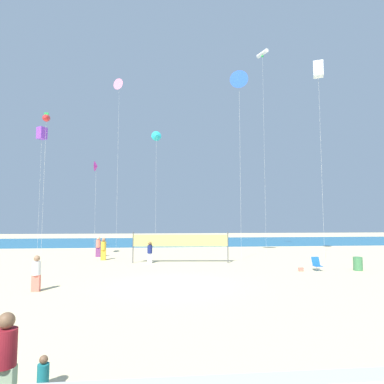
# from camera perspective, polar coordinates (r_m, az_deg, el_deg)

# --- Properties ---
(ground_plane) EXTENTS (120.00, 120.00, 0.00)m
(ground_plane) POSITION_cam_1_polar(r_m,az_deg,el_deg) (17.27, -3.32, -16.12)
(ground_plane) COLOR beige
(ocean_band) EXTENTS (120.00, 20.00, 0.01)m
(ocean_band) POSITION_cam_1_polar(r_m,az_deg,el_deg) (49.25, -4.80, -8.74)
(ocean_band) COLOR #1E6B99
(ocean_band) RESTS_ON ground
(mother_figure) EXTENTS (0.39, 0.39, 1.72)m
(mother_figure) POSITION_cam_1_polar(r_m,az_deg,el_deg) (7.23, -30.24, -24.14)
(mother_figure) COLOR #99B28C
(mother_figure) RESTS_ON ground
(toddler_figure) EXTENTS (0.21, 0.21, 0.91)m
(toddler_figure) POSITION_cam_1_polar(r_m,az_deg,el_deg) (7.27, -24.89, -27.90)
(toddler_figure) COLOR #2D2D33
(toddler_figure) RESTS_ON ground
(beachgoer_mustard_shirt) EXTENTS (0.42, 0.42, 1.84)m
(beachgoer_mustard_shirt) POSITION_cam_1_polar(r_m,az_deg,el_deg) (28.04, -15.40, -9.57)
(beachgoer_mustard_shirt) COLOR gold
(beachgoer_mustard_shirt) RESTS_ON ground
(beachgoer_white_shirt) EXTENTS (0.38, 0.38, 1.68)m
(beachgoer_white_shirt) POSITION_cam_1_polar(r_m,az_deg,el_deg) (17.26, -25.84, -12.65)
(beachgoer_white_shirt) COLOR #EA7260
(beachgoer_white_shirt) RESTS_ON ground
(beachgoer_coral_shirt) EXTENTS (0.42, 0.42, 1.84)m
(beachgoer_coral_shirt) POSITION_cam_1_polar(r_m,az_deg,el_deg) (30.53, -16.27, -9.14)
(beachgoer_coral_shirt) COLOR #7A3872
(beachgoer_coral_shirt) RESTS_ON ground
(beachgoer_navy_shirt) EXTENTS (0.38, 0.38, 1.65)m
(beachgoer_navy_shirt) POSITION_cam_1_polar(r_m,az_deg,el_deg) (25.48, -7.48, -10.42)
(beachgoer_navy_shirt) COLOR white
(beachgoer_navy_shirt) RESTS_ON ground
(folding_beach_chair) EXTENTS (0.52, 0.65, 0.89)m
(folding_beach_chair) POSITION_cam_1_polar(r_m,az_deg,el_deg) (23.24, 21.20, -11.72)
(folding_beach_chair) COLOR #1959B2
(folding_beach_chair) RESTS_ON ground
(trash_barrel) EXTENTS (0.59, 0.59, 0.89)m
(trash_barrel) POSITION_cam_1_polar(r_m,az_deg,el_deg) (24.38, 27.30, -11.22)
(trash_barrel) COLOR #3F7F4C
(trash_barrel) RESTS_ON ground
(volleyball_net) EXTENTS (7.41, 0.72, 2.40)m
(volleyball_net) POSITION_cam_1_polar(r_m,az_deg,el_deg) (25.27, -2.04, -8.80)
(volleyball_net) COLOR #4C4C51
(volleyball_net) RESTS_ON ground
(beach_handbag) EXTENTS (0.30, 0.15, 0.24)m
(beach_handbag) POSITION_cam_1_polar(r_m,az_deg,el_deg) (22.64, 18.74, -12.86)
(beach_handbag) COLOR #EA7260
(beach_handbag) RESTS_ON ground
(kite_white_box) EXTENTS (1.12, 1.12, 17.55)m
(kite_white_box) POSITION_cam_1_polar(r_m,az_deg,el_deg) (33.11, 21.44, 19.52)
(kite_white_box) COLOR silver
(kite_white_box) RESTS_ON ground
(kite_cyan_delta) EXTENTS (1.15, 0.55, 13.36)m
(kite_cyan_delta) POSITION_cam_1_polar(r_m,az_deg,el_deg) (37.07, -6.33, 9.88)
(kite_cyan_delta) COLOR silver
(kite_cyan_delta) RESTS_ON ground
(kite_white_tube) EXTENTS (0.94, 1.54, 21.34)m
(kite_white_tube) POSITION_cam_1_polar(r_m,az_deg,el_deg) (38.33, 12.36, 22.65)
(kite_white_tube) COLOR silver
(kite_white_tube) RESTS_ON ground
(kite_magenta_delta) EXTENTS (0.32, 1.11, 9.74)m
(kite_magenta_delta) POSITION_cam_1_polar(r_m,az_deg,el_deg) (37.06, -16.61, 4.36)
(kite_magenta_delta) COLOR silver
(kite_magenta_delta) RESTS_ON ground
(kite_violet_box) EXTENTS (1.07, 1.07, 12.91)m
(kite_violet_box) POSITION_cam_1_polar(r_m,az_deg,el_deg) (37.41, -25.04, 9.38)
(kite_violet_box) COLOR silver
(kite_violet_box) RESTS_ON ground
(kite_pink_delta) EXTENTS (1.31, 0.99, 19.30)m
(kite_pink_delta) POSITION_cam_1_polar(r_m,az_deg,el_deg) (39.50, -12.77, 18.00)
(kite_pink_delta) COLOR silver
(kite_pink_delta) RESTS_ON ground
(kite_red_inflatable) EXTENTS (0.98, 1.85, 12.11)m
(kite_red_inflatable) POSITION_cam_1_polar(r_m,az_deg,el_deg) (29.37, -24.39, 11.81)
(kite_red_inflatable) COLOR silver
(kite_red_inflatable) RESTS_ON ground
(kite_blue_delta) EXTENTS (1.64, 0.88, 16.30)m
(kite_blue_delta) POSITION_cam_1_polar(r_m,az_deg,el_deg) (30.06, 8.34, 18.98)
(kite_blue_delta) COLOR silver
(kite_blue_delta) RESTS_ON ground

